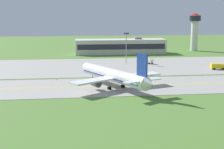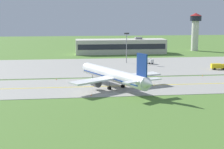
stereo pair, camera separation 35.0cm
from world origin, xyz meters
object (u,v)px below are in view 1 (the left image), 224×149
Objects in this scene: airplane_lead at (114,75)px; apron_light_mast at (126,44)px; service_truck_fuel at (147,60)px; service_truck_baggage at (218,66)px; control_tower at (195,28)px.

apron_light_mast is (12.83, 53.29, 5.19)m from airplane_lead.
airplane_lead is 2.51× the size of apron_light_mast.
service_truck_fuel is at bearing 65.70° from airplane_lead.
apron_light_mast reaches higher than airplane_lead.
apron_light_mast reaches higher than service_truck_baggage.
airplane_lead is 1.53× the size of control_tower.
apron_light_mast is at bearing 76.46° from airplane_lead.
airplane_lead is at bearing -114.30° from service_truck_fuel.
service_truck_baggage is at bearing 31.50° from airplane_lead.
service_truck_fuel is (22.70, 50.26, -2.60)m from airplane_lead.
service_truck_baggage is 33.12m from service_truck_fuel.
control_tower reaches higher than service_truck_baggage.
service_truck_fuel is 68.01m from control_tower.
control_tower is at bearing 42.75° from apron_light_mast.
control_tower is at bearing 50.43° from service_truck_fuel.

